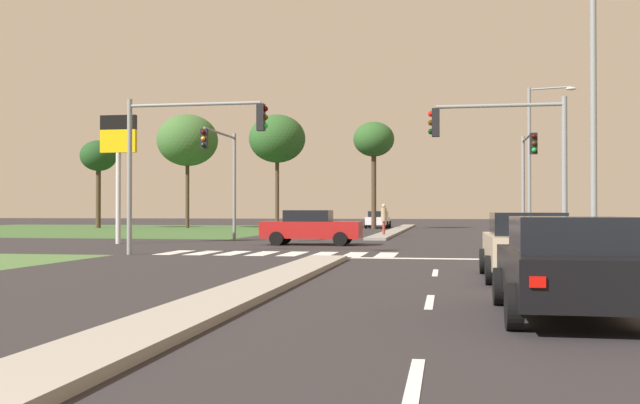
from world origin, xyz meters
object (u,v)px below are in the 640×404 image
(fuel_price_totem, at_px, (118,150))
(treeline_fourth, at_px, (374,141))
(car_beige_fourth, at_px, (526,245))
(traffic_signal_near_left, at_px, (180,146))
(treeline_near, at_px, (98,157))
(treeline_third, at_px, (277,139))
(car_red_second, at_px, (311,227))
(street_lamp_third, at_px, (534,153))
(traffic_signal_far_left, at_px, (224,164))
(treeline_second, at_px, (187,140))
(pedestrian_at_median, at_px, (384,216))
(street_lamp_second, at_px, (591,72))
(traffic_signal_far_right, at_px, (527,167))
(car_white_third, at_px, (378,219))
(car_black_near, at_px, (568,266))
(traffic_signal_near_right, at_px, (512,148))

(fuel_price_totem, bearing_deg, treeline_fourth, 71.79)
(car_beige_fourth, distance_m, traffic_signal_near_left, 13.81)
(treeline_near, bearing_deg, treeline_third, 4.94)
(treeline_near, xyz_separation_m, treeline_fourth, (24.92, 0.33, 1.10))
(car_red_second, height_order, street_lamp_third, street_lamp_third)
(traffic_signal_far_left, distance_m, treeline_second, 28.92)
(pedestrian_at_median, bearing_deg, street_lamp_second, -73.23)
(traffic_signal_far_right, distance_m, pedestrian_at_median, 11.11)
(traffic_signal_far_right, height_order, treeline_second, treeline_second)
(car_white_third, height_order, treeline_second, treeline_second)
(treeline_second, height_order, treeline_third, treeline_second)
(car_black_near, distance_m, treeline_second, 57.07)
(traffic_signal_far_left, xyz_separation_m, fuel_price_totem, (-4.17, -3.46, 0.51))
(car_beige_fourth, height_order, street_lamp_second, street_lamp_second)
(car_beige_fourth, bearing_deg, traffic_signal_far_left, 125.42)
(car_red_second, xyz_separation_m, street_lamp_third, (11.06, 9.39, 4.02))
(car_black_near, bearing_deg, car_red_second, 110.34)
(car_beige_fourth, height_order, treeline_third, treeline_third)
(car_black_near, height_order, car_red_second, car_red_second)
(car_black_near, xyz_separation_m, fuel_price_totem, (-17.37, 21.24, 3.75))
(car_beige_fourth, bearing_deg, traffic_signal_near_right, 87.49)
(traffic_signal_far_left, height_order, treeline_fourth, treeline_fourth)
(traffic_signal_far_right, bearing_deg, fuel_price_totem, -169.64)
(traffic_signal_far_left, bearing_deg, treeline_fourth, 78.21)
(traffic_signal_far_left, distance_m, traffic_signal_near_left, 11.44)
(traffic_signal_near_left, distance_m, street_lamp_second, 14.13)
(car_beige_fourth, distance_m, treeline_second, 51.71)
(street_lamp_third, height_order, treeline_second, treeline_second)
(traffic_signal_far_left, bearing_deg, traffic_signal_near_left, -80.33)
(street_lamp_third, relative_size, treeline_second, 0.84)
(car_black_near, height_order, car_beige_fourth, car_beige_fourth)
(car_black_near, distance_m, traffic_signal_far_left, 28.19)
(traffic_signal_far_right, distance_m, treeline_fourth, 27.30)
(traffic_signal_far_left, height_order, treeline_second, treeline_second)
(car_white_third, xyz_separation_m, traffic_signal_far_left, (-5.30, -28.64, 3.24))
(car_white_third, distance_m, treeline_second, 18.57)
(traffic_signal_far_left, distance_m, treeline_third, 26.81)
(traffic_signal_near_right, distance_m, fuel_price_totem, 19.38)
(car_beige_fourth, relative_size, treeline_near, 0.55)
(car_red_second, height_order, traffic_signal_far_left, traffic_signal_far_left)
(treeline_fourth, bearing_deg, pedestrian_at_median, -82.32)
(car_red_second, bearing_deg, treeline_fourth, 179.80)
(pedestrian_at_median, bearing_deg, traffic_signal_far_right, -51.37)
(traffic_signal_far_left, relative_size, street_lamp_second, 0.54)
(street_lamp_second, bearing_deg, treeline_near, 133.86)
(treeline_second, bearing_deg, traffic_signal_near_right, -56.05)
(traffic_signal_near_right, xyz_separation_m, pedestrian_at_median, (-5.93, 19.11, -2.42))
(car_black_near, bearing_deg, traffic_signal_near_right, 88.55)
(fuel_price_totem, bearing_deg, traffic_signal_far_left, 39.62)
(car_red_second, xyz_separation_m, fuel_price_totem, (-9.34, -0.42, 3.70))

